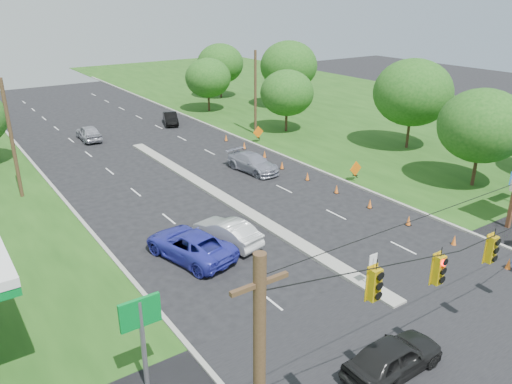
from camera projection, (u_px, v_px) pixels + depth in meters
ground at (472, 351)px, 21.66m from camera, size 160.00×160.00×0.00m
grass_right at (472, 140)px, 52.74m from camera, size 40.00×160.00×0.06m
cross_street at (472, 351)px, 21.66m from camera, size 160.00×14.00×0.02m
curb_left at (55, 190)px, 39.33m from camera, size 0.25×110.00×0.16m
curb_right at (264, 149)px, 49.94m from camera, size 0.25×110.00×0.16m
median at (224, 199)px, 37.75m from camera, size 1.00×34.00×0.18m
median_sign at (373, 264)px, 25.71m from camera, size 0.55×0.06×2.05m
utility_pole_far_left at (12, 140)px, 36.41m from camera, size 0.28×0.28×9.00m
utility_pole_far_right at (255, 93)px, 53.37m from camera, size 0.28×0.28×9.00m
cone_0 at (508, 264)px, 27.94m from camera, size 0.32×0.32×0.70m
cone_1 at (454, 240)px, 30.62m from camera, size 0.32×0.32×0.70m
cone_2 at (409, 220)px, 33.30m from camera, size 0.32×0.32×0.70m
cone_3 at (370, 204)px, 35.98m from camera, size 0.32×0.32×0.70m
cone_4 at (337, 189)px, 38.66m from camera, size 0.32×0.32×0.70m
cone_5 at (307, 176)px, 41.34m from camera, size 0.32×0.32×0.70m
cone_6 at (282, 165)px, 44.02m from camera, size 0.32×0.32×0.70m
cone_7 at (265, 154)px, 47.02m from camera, size 0.32×0.32×0.70m
cone_8 at (244, 145)px, 49.70m from camera, size 0.32×0.32×0.70m
cone_9 at (226, 138)px, 52.38m from camera, size 0.32×0.32×0.70m
work_sign_1 at (356, 169)px, 40.71m from camera, size 1.27×0.58×1.37m
work_sign_2 at (258, 133)px, 51.44m from camera, size 1.27×0.58×1.37m
tree_7 at (482, 126)px, 38.47m from camera, size 6.72×6.72×7.84m
tree_8 at (413, 93)px, 48.00m from camera, size 7.56×7.56×8.82m
tree_9 at (287, 93)px, 54.50m from camera, size 5.88×5.88×6.86m
tree_10 at (289, 66)px, 65.90m from camera, size 7.56×7.56×8.82m
tree_11 at (220, 64)px, 72.46m from camera, size 6.72×6.72×7.84m
tree_12 at (208, 78)px, 64.17m from camera, size 5.88×5.88×6.86m
black_sedan at (393, 357)px, 20.16m from camera, size 4.68×1.93×1.59m
white_sedan at (227, 232)px, 30.68m from camera, size 2.65×5.05×1.58m
blue_pickup at (190, 245)px, 29.08m from camera, size 4.12×6.48×1.67m
silver_car_far at (253, 163)px, 43.28m from camera, size 2.78×5.57×1.55m
silver_car_oncoming at (89, 133)px, 52.52m from camera, size 2.09×4.77×1.60m
dark_car_receding at (170, 118)px, 58.94m from camera, size 2.82×4.52×1.41m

